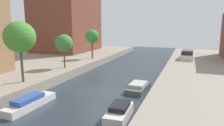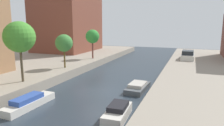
{
  "view_description": "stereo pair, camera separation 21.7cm",
  "coord_description": "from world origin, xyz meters",
  "px_view_note": "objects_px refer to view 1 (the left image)",
  "views": [
    {
      "loc": [
        7.75,
        -17.04,
        6.21
      ],
      "look_at": [
        -1.17,
        6.7,
        1.54
      ],
      "focal_mm": 33.0,
      "sensor_mm": 36.0,
      "label": 1
    },
    {
      "loc": [
        7.96,
        -16.96,
        6.21
      ],
      "look_at": [
        -1.17,
        6.7,
        1.54
      ],
      "focal_mm": 33.0,
      "sensor_mm": 36.0,
      "label": 2
    }
  ],
  "objects_px": {
    "moored_boat_right_3": "(138,87)",
    "moored_boat_right_2": "(119,112)",
    "street_tree_3": "(64,43)",
    "parked_car": "(187,55)",
    "street_tree_2": "(20,37)",
    "moored_boat_left_2": "(30,103)",
    "street_tree_4": "(92,37)"
  },
  "relations": [
    {
      "from": "street_tree_2",
      "to": "moored_boat_left_2",
      "type": "bearing_deg",
      "value": -40.78
    },
    {
      "from": "street_tree_3",
      "to": "parked_car",
      "type": "height_order",
      "value": "street_tree_3"
    },
    {
      "from": "street_tree_3",
      "to": "street_tree_4",
      "type": "xyz_separation_m",
      "value": [
        0.0,
        7.81,
        0.4
      ]
    },
    {
      "from": "street_tree_4",
      "to": "moored_boat_right_2",
      "type": "height_order",
      "value": "street_tree_4"
    },
    {
      "from": "street_tree_3",
      "to": "moored_boat_right_3",
      "type": "distance_m",
      "value": 10.96
    },
    {
      "from": "parked_car",
      "to": "street_tree_3",
      "type": "bearing_deg",
      "value": -138.72
    },
    {
      "from": "street_tree_2",
      "to": "street_tree_4",
      "type": "xyz_separation_m",
      "value": [
        0.0,
        14.72,
        -0.7
      ]
    },
    {
      "from": "street_tree_4",
      "to": "parked_car",
      "type": "distance_m",
      "value": 15.14
    },
    {
      "from": "street_tree_2",
      "to": "street_tree_3",
      "type": "bearing_deg",
      "value": 90.0
    },
    {
      "from": "street_tree_2",
      "to": "moored_boat_right_2",
      "type": "xyz_separation_m",
      "value": [
        10.22,
        -2.2,
        -4.7
      ]
    },
    {
      "from": "street_tree_2",
      "to": "parked_car",
      "type": "distance_m",
      "value": 24.21
    },
    {
      "from": "street_tree_3",
      "to": "moored_boat_right_3",
      "type": "xyz_separation_m",
      "value": [
        9.98,
        -2.62,
        -3.72
      ]
    },
    {
      "from": "street_tree_2",
      "to": "moored_boat_left_2",
      "type": "xyz_separation_m",
      "value": [
        3.22,
        -2.78,
        -4.75
      ]
    },
    {
      "from": "street_tree_2",
      "to": "moored_boat_right_2",
      "type": "height_order",
      "value": "street_tree_2"
    },
    {
      "from": "street_tree_2",
      "to": "street_tree_3",
      "type": "relative_size",
      "value": 1.35
    },
    {
      "from": "parked_car",
      "to": "moored_boat_right_2",
      "type": "xyz_separation_m",
      "value": [
        -3.92,
        -21.52,
        -1.13
      ]
    },
    {
      "from": "parked_car",
      "to": "moored_boat_right_3",
      "type": "xyz_separation_m",
      "value": [
        -4.16,
        -15.03,
        -1.25
      ]
    },
    {
      "from": "moored_boat_left_2",
      "to": "moored_boat_right_2",
      "type": "xyz_separation_m",
      "value": [
        7.0,
        0.58,
        0.05
      ]
    },
    {
      "from": "street_tree_4",
      "to": "parked_car",
      "type": "height_order",
      "value": "street_tree_4"
    },
    {
      "from": "moored_boat_right_3",
      "to": "street_tree_4",
      "type": "bearing_deg",
      "value": 133.73
    },
    {
      "from": "street_tree_3",
      "to": "parked_car",
      "type": "xyz_separation_m",
      "value": [
        14.14,
        12.41,
        -2.47
      ]
    },
    {
      "from": "street_tree_4",
      "to": "street_tree_2",
      "type": "bearing_deg",
      "value": -90.0
    },
    {
      "from": "street_tree_2",
      "to": "street_tree_4",
      "type": "distance_m",
      "value": 14.74
    },
    {
      "from": "moored_boat_right_2",
      "to": "moored_boat_right_3",
      "type": "height_order",
      "value": "moored_boat_right_2"
    },
    {
      "from": "street_tree_2",
      "to": "moored_boat_right_2",
      "type": "bearing_deg",
      "value": -12.12
    },
    {
      "from": "street_tree_4",
      "to": "moored_boat_right_3",
      "type": "xyz_separation_m",
      "value": [
        9.98,
        -10.43,
        -4.12
      ]
    },
    {
      "from": "street_tree_3",
      "to": "parked_car",
      "type": "bearing_deg",
      "value": 41.28
    },
    {
      "from": "parked_car",
      "to": "moored_boat_left_2",
      "type": "bearing_deg",
      "value": -116.28
    },
    {
      "from": "parked_car",
      "to": "moored_boat_right_3",
      "type": "relative_size",
      "value": 1.19
    },
    {
      "from": "moored_boat_right_3",
      "to": "street_tree_2",
      "type": "bearing_deg",
      "value": -156.7
    },
    {
      "from": "moored_boat_right_3",
      "to": "moored_boat_right_2",
      "type": "bearing_deg",
      "value": -87.84
    },
    {
      "from": "street_tree_4",
      "to": "parked_car",
      "type": "xyz_separation_m",
      "value": [
        14.14,
        4.61,
        -2.87
      ]
    }
  ]
}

